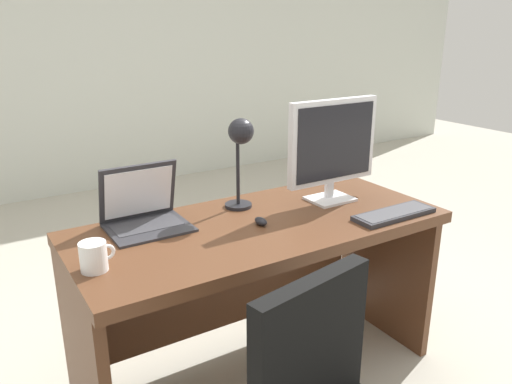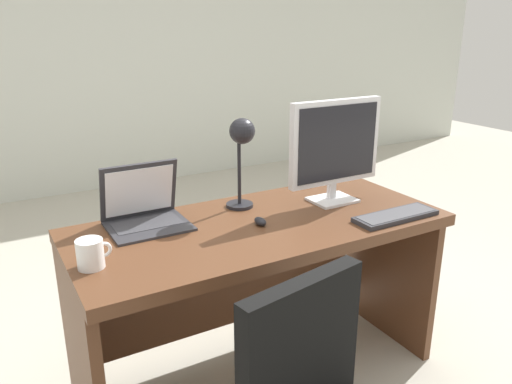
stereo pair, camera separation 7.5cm
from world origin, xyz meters
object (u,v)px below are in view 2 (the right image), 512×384
desk (255,263)px  keyboard (396,216)px  mouse (260,221)px  desk_lamp (242,143)px  monitor (335,146)px  coffee_mug (91,254)px  laptop (143,206)px

desk → keyboard: (0.51, -0.29, 0.22)m
mouse → desk_lamp: bearing=82.2°
mouse → desk: bearing=76.9°
monitor → keyboard: monitor is taller
coffee_mug → laptop: bearing=47.4°
keyboard → desk_lamp: (-0.50, 0.43, 0.28)m
keyboard → mouse: (-0.53, 0.22, 0.00)m
desk → laptop: laptop is taller
desk_lamp → desk: bearing=-95.1°
mouse → desk_lamp: desk_lamp is taller
desk_lamp → coffee_mug: 0.79m
laptop → desk_lamp: bearing=-6.3°
desk → laptop: 0.54m
laptop → mouse: laptop is taller
desk_lamp → laptop: bearing=173.7°
laptop → desk_lamp: desk_lamp is taller
monitor → coffee_mug: monitor is taller
desk → desk_lamp: (0.01, 0.14, 0.50)m
desk_lamp → mouse: bearing=-97.8°
keyboard → monitor: bearing=107.7°
monitor → keyboard: bearing=-72.3°
monitor → coffee_mug: size_ratio=3.95×
desk_lamp → coffee_mug: desk_lamp is taller
monitor → desk_lamp: 0.43m
laptop → mouse: (0.40, -0.26, -0.06)m
desk → monitor: bearing=2.1°
mouse → coffee_mug: 0.68m
keyboard → desk_lamp: desk_lamp is taller
monitor → desk: bearing=-177.9°
laptop → coffee_mug: (-0.28, -0.30, -0.03)m
mouse → keyboard: bearing=-22.3°
monitor → coffee_mug: 1.14m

